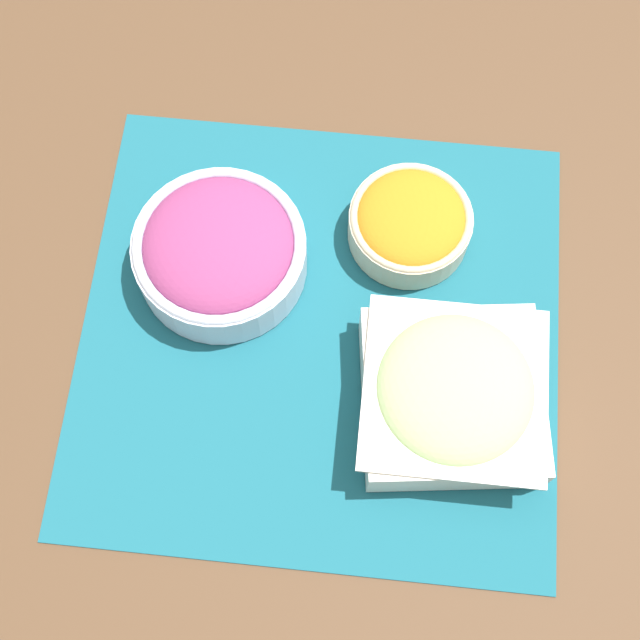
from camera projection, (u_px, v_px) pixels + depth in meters
ground_plane at (320, 332)px, 0.89m from camera, size 3.00×3.00×0.00m
placemat at (320, 331)px, 0.89m from camera, size 0.48×0.46×0.00m
onion_bowl at (220, 251)px, 0.88m from camera, size 0.17×0.17×0.07m
cucumber_bowl at (453, 394)px, 0.83m from camera, size 0.19×0.19×0.08m
carrot_bowl at (410, 223)px, 0.90m from camera, size 0.13×0.13×0.05m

